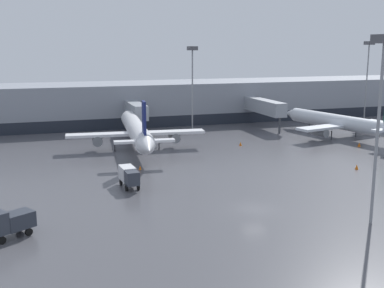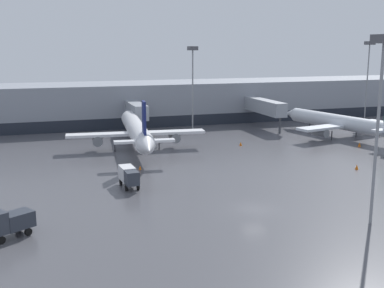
% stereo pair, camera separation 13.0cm
% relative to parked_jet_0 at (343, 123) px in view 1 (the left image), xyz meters
% --- Properties ---
extents(ground_plane, '(320.00, 320.00, 0.00)m').
position_rel_parked_jet_0_xyz_m(ground_plane, '(-33.01, -31.69, -2.90)').
color(ground_plane, '#4C4C51').
extents(terminal_building, '(160.00, 30.88, 9.00)m').
position_rel_parked_jet_0_xyz_m(terminal_building, '(-32.91, 30.18, 1.60)').
color(terminal_building, gray).
rests_on(terminal_building, ground_plane).
extents(parked_jet_0, '(20.70, 30.99, 8.46)m').
position_rel_parked_jet_0_xyz_m(parked_jet_0, '(0.00, 0.00, 0.00)').
color(parked_jet_0, silver).
rests_on(parked_jet_0, ground_plane).
extents(parked_jet_2, '(23.06, 34.13, 9.41)m').
position_rel_parked_jet_0_xyz_m(parked_jet_2, '(-38.95, 1.61, 0.39)').
color(parked_jet_2, white).
rests_on(parked_jet_2, ground_plane).
extents(service_truck_0, '(1.94, 4.56, 2.44)m').
position_rel_parked_jet_0_xyz_m(service_truck_0, '(-44.22, -19.61, -1.39)').
color(service_truck_0, silver).
rests_on(service_truck_0, ground_plane).
extents(service_truck_2, '(4.49, 3.71, 2.69)m').
position_rel_parked_jet_0_xyz_m(service_truck_2, '(-57.44, -32.04, -1.39)').
color(service_truck_2, '#2D333D').
rests_on(service_truck_2, ground_plane).
extents(traffic_cone_0, '(0.48, 0.48, 0.63)m').
position_rel_parked_jet_0_xyz_m(traffic_cone_0, '(-21.01, -0.52, -2.58)').
color(traffic_cone_0, orange).
rests_on(traffic_cone_0, ground_plane).
extents(traffic_cone_1, '(0.51, 0.51, 0.75)m').
position_rel_parked_jet_0_xyz_m(traffic_cone_1, '(-1.88, -7.69, -2.52)').
color(traffic_cone_1, orange).
rests_on(traffic_cone_1, ground_plane).
extents(traffic_cone_2, '(0.47, 0.47, 0.74)m').
position_rel_parked_jet_0_xyz_m(traffic_cone_2, '(-12.12, -20.83, -2.53)').
color(traffic_cone_2, orange).
rests_on(traffic_cone_2, ground_plane).
extents(traffic_cone_3, '(0.38, 0.38, 0.59)m').
position_rel_parked_jet_0_xyz_m(traffic_cone_3, '(-41.17, -11.58, -2.60)').
color(traffic_cone_3, orange).
rests_on(traffic_cone_3, ground_plane).
extents(apron_light_mast_0, '(1.80, 1.80, 17.00)m').
position_rel_parked_jet_0_xyz_m(apron_light_mast_0, '(-24.08, 17.25, 10.64)').
color(apron_light_mast_0, gray).
rests_on(apron_light_mast_0, ground_plane).
extents(apron_light_mast_1, '(1.80, 1.80, 18.13)m').
position_rel_parked_jet_0_xyz_m(apron_light_mast_1, '(19.20, 18.70, 11.42)').
color(apron_light_mast_1, gray).
rests_on(apron_light_mast_1, ground_plane).
extents(apron_light_mast_3, '(1.80, 1.80, 18.06)m').
position_rel_parked_jet_0_xyz_m(apron_light_mast_3, '(-24.00, -39.05, 11.37)').
color(apron_light_mast_3, gray).
rests_on(apron_light_mast_3, ground_plane).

